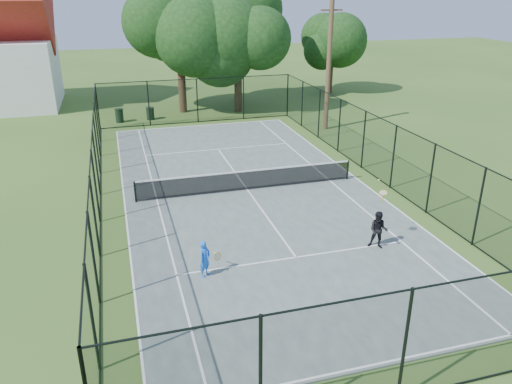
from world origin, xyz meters
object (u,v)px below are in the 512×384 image
object	(u,v)px
utility_pole	(329,65)
trash_bin_right	(150,113)
trash_bin_left	(119,115)
tennis_net	(247,179)
player_black	(378,230)
player_blue	(205,259)

from	to	relation	value
utility_pole	trash_bin_right	bearing A→B (deg)	152.28
trash_bin_left	trash_bin_right	size ratio (longest dim) A/B	1.10
tennis_net	player_black	bearing A→B (deg)	-65.15
utility_pole	player_black	bearing A→B (deg)	-106.96
tennis_net	trash_bin_right	distance (m)	15.02
trash_bin_right	player_black	world-z (taller)	player_black
tennis_net	player_blue	bearing A→B (deg)	-115.69
trash_bin_right	player_black	xyz separation A→B (m)	(6.11, -21.23, 0.32)
trash_bin_left	player_blue	distance (m)	21.30
trash_bin_left	trash_bin_right	xyz separation A→B (m)	(2.11, 0.17, -0.04)
trash_bin_left	player_blue	size ratio (longest dim) A/B	0.76
trash_bin_right	utility_pole	bearing A→B (deg)	-27.72
tennis_net	player_blue	xyz separation A→B (m)	(-3.22, -6.69, 0.10)
trash_bin_left	player_black	size ratio (longest dim) A/B	0.41
player_blue	player_black	world-z (taller)	player_black
utility_pole	player_blue	xyz separation A→B (m)	(-10.97, -15.69, -3.43)
trash_bin_left	utility_pole	xyz separation A→B (m)	(12.95, -5.52, 3.63)
tennis_net	utility_pole	world-z (taller)	utility_pole
tennis_net	player_black	distance (m)	7.19
tennis_net	trash_bin_right	world-z (taller)	tennis_net
utility_pole	player_blue	size ratio (longest dim) A/B	6.51
trash_bin_left	trash_bin_right	bearing A→B (deg)	4.73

